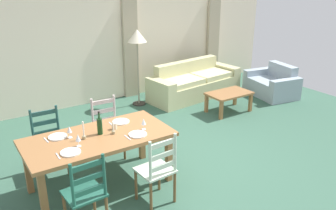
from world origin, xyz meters
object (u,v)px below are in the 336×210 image
dining_table (99,142)px  dining_chair_far_right (107,128)px  wine_glass_near_left (78,138)px  wine_glass_far_left (69,130)px  couch (193,84)px  coffee_table (229,95)px  dining_chair_near_left (86,193)px  coffee_cup_primary (114,126)px  dining_chair_near_right (157,170)px  standing_lamp (137,40)px  armchair_upholstered (273,85)px  dining_chair_far_left (49,142)px  wine_glass_near_right (144,122)px  wine_bottle (100,126)px

dining_table → dining_chair_far_right: 0.86m
wine_glass_near_left → wine_glass_far_left: size_ratio=1.00×
dining_table → wine_glass_far_left: 0.41m
couch → coffee_table: 1.22m
coffee_table → dining_table: bearing=-161.4°
dining_chair_near_left → wine_glass_far_left: 0.98m
coffee_cup_primary → couch: size_ratio=0.04×
dining_chair_near_left → dining_chair_far_right: same height
dining_chair_near_right → wine_glass_far_left: (-0.77, 0.90, 0.38)m
couch → standing_lamp: size_ratio=1.44×
standing_lamp → dining_chair_near_left: bearing=-126.8°
dining_table → wine_glass_near_left: 0.39m
armchair_upholstered → dining_chair_far_left: bearing=-173.6°
dining_table → dining_chair_near_left: dining_chair_near_left is taller
dining_table → wine_glass_near_right: bearing=-13.5°
dining_chair_near_left → wine_glass_near_left: size_ratio=5.96×
standing_lamp → dining_chair_near_right: bearing=-114.9°
dining_chair_near_right → wine_glass_near_right: (0.15, 0.60, 0.38)m
coffee_cup_primary → standing_lamp: standing_lamp is taller
wine_glass_near_right → wine_glass_far_left: same height
dining_chair_far_left → armchair_upholstered: size_ratio=0.75×
dining_chair_near_right → standing_lamp: size_ratio=0.59×
wine_glass_near_right → coffee_table: (2.71, 1.26, -0.51)m
couch → coffee_table: size_ratio=2.62×
dining_chair_far_right → wine_glass_far_left: dining_chair_far_right is taller
dining_chair_far_right → standing_lamp: (1.53, 1.80, 0.93)m
wine_glass_far_left → wine_glass_near_left: bearing=-88.0°
dining_chair_far_left → wine_bottle: (0.50, -0.71, 0.39)m
dining_chair_far_left → wine_glass_near_left: size_ratio=5.96×
dining_chair_near_left → dining_chair_far_right: size_ratio=1.00×
dining_chair_far_left → coffee_cup_primary: (0.73, -0.67, 0.32)m
dining_chair_near_right → wine_glass_near_left: (-0.76, 0.60, 0.38)m
dining_table → standing_lamp: 3.28m
dining_chair_near_right → wine_glass_near_left: dining_chair_near_right is taller
dining_chair_far_right → coffee_table: (2.88, 0.40, -0.12)m
dining_chair_far_right → dining_chair_far_left: bearing=177.6°
wine_glass_far_left → dining_table: bearing=-25.6°
wine_glass_near_left → armchair_upholstered: (5.24, 1.50, -0.61)m
wine_glass_far_left → couch: 4.27m
wine_glass_far_left → coffee_table: (3.63, 0.96, -0.51)m
dining_chair_far_right → coffee_cup_primary: size_ratio=10.67×
wine_glass_near_left → dining_chair_near_right: bearing=-38.6°
dining_table → dining_chair_near_right: size_ratio=1.98×
couch → wine_glass_near_left: bearing=-145.6°
dining_table → wine_glass_near_right: wine_glass_near_right is taller
wine_bottle → wine_glass_far_left: size_ratio=1.96×
dining_chair_near_left → wine_glass_far_left: bearing=80.3°
dining_chair_near_right → standing_lamp: 3.71m
dining_chair_far_left → wine_glass_far_left: (0.13, -0.60, 0.38)m
coffee_table → coffee_cup_primary: bearing=-161.3°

